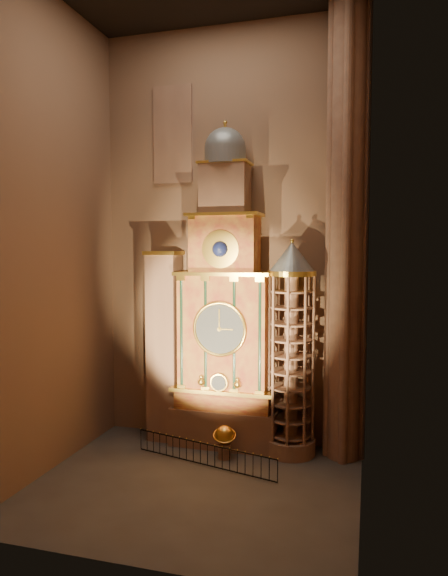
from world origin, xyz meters
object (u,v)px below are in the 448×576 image
(astronomical_clock, at_px, (225,319))
(celestial_globe, at_px, (224,439))
(stair_turret, at_px, (291,350))
(portrait_tower, at_px, (164,345))
(iron_railing, at_px, (204,454))

(astronomical_clock, height_order, celestial_globe, astronomical_clock)
(stair_turret, xyz_separation_m, celestial_globe, (-3.03, -1.50, -4.29))
(portrait_tower, bearing_deg, stair_turret, -2.33)
(portrait_tower, relative_size, iron_railing, 1.38)
(astronomical_clock, distance_m, portrait_tower, 3.73)
(stair_turret, bearing_deg, iron_railing, -144.41)
(astronomical_clock, distance_m, iron_railing, 6.77)
(portrait_tower, distance_m, stair_turret, 6.91)
(celestial_globe, relative_size, iron_railing, 0.22)
(portrait_tower, xyz_separation_m, iron_railing, (3.18, -2.94, -4.57))
(portrait_tower, height_order, celestial_globe, portrait_tower)
(portrait_tower, bearing_deg, iron_railing, -42.73)
(portrait_tower, distance_m, iron_railing, 6.30)
(iron_railing, bearing_deg, celestial_globe, 59.21)
(portrait_tower, bearing_deg, astronomical_clock, -0.29)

